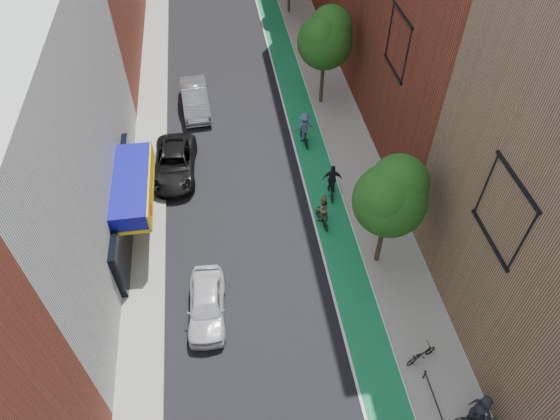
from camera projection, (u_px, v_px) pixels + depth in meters
name	position (u px, v px, depth m)	size (l,w,h in m)	color
bike_lane	(293.00, 89.00, 36.06)	(2.00, 68.00, 0.01)	#167F4E
sidewalk_left	(153.00, 100.00, 35.01)	(2.00, 68.00, 0.15)	gray
sidewalk_right	(327.00, 85.00, 36.26)	(3.00, 68.00, 0.15)	gray
building_left_white	(6.00, 150.00, 22.05)	(8.00, 20.00, 12.00)	silver
tree_near	(391.00, 196.00, 22.00)	(3.40, 3.36, 6.42)	#332619
tree_mid	(326.00, 37.00, 31.33)	(3.55, 3.53, 6.74)	#332619
parked_car_white	(207.00, 305.00, 22.76)	(1.66, 4.14, 1.41)	silver
parked_car_black	(174.00, 164.00, 29.39)	(2.40, 5.21, 1.45)	black
parked_car_silver	(195.00, 99.00, 33.80)	(1.71, 4.92, 1.62)	gray
cyclist_lane_near	(322.00, 213.00, 26.55)	(0.88, 1.74, 1.94)	black
cyclist_lane_mid	(332.00, 184.00, 27.97)	(1.12, 1.63, 2.17)	black
cyclist_lane_far	(304.00, 130.00, 31.09)	(1.30, 1.73, 2.23)	black
parked_bike_mid	(477.00, 419.00, 19.29)	(0.47, 1.65, 0.99)	black
parked_bike_far	(421.00, 354.00, 21.23)	(0.54, 1.54, 0.81)	black
pedestrian	(481.00, 409.00, 19.14)	(0.88, 0.57, 1.81)	black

